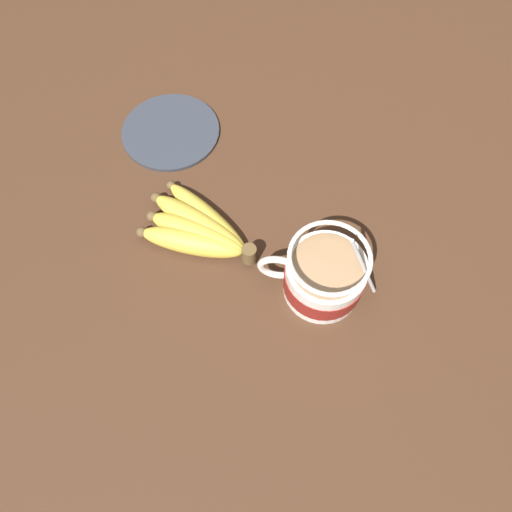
# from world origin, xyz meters

# --- Properties ---
(table) EXTENTS (1.32, 1.32, 0.04)m
(table) POSITION_xyz_m (0.00, 0.00, 0.02)
(table) COLOR #422819
(table) RESTS_ON ground
(coffee_mug) EXTENTS (0.16, 0.11, 0.14)m
(coffee_mug) POSITION_xyz_m (-0.03, 0.02, 0.08)
(coffee_mug) COLOR white
(coffee_mug) RESTS_ON table
(banana_bunch) EXTENTS (0.17, 0.13, 0.04)m
(banana_bunch) POSITION_xyz_m (0.15, -0.03, 0.05)
(banana_bunch) COLOR brown
(banana_bunch) RESTS_ON table
(small_plate) EXTENTS (0.16, 0.16, 0.01)m
(small_plate) POSITION_xyz_m (0.24, -0.21, 0.04)
(small_plate) COLOR #333842
(small_plate) RESTS_ON table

